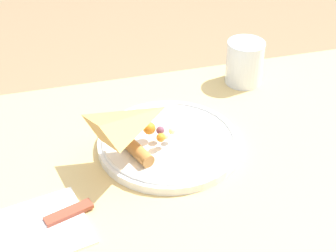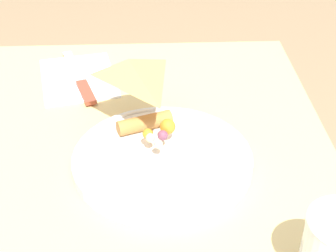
% 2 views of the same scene
% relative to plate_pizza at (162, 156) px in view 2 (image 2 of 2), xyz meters
% --- Properties ---
extents(plate_pizza, '(0.26, 0.26, 0.05)m').
position_rel_plate_pizza_xyz_m(plate_pizza, '(0.00, 0.00, 0.00)').
color(plate_pizza, white).
rests_on(plate_pizza, dining_table).
extents(napkin_folded, '(0.20, 0.17, 0.00)m').
position_rel_plate_pizza_xyz_m(napkin_folded, '(0.26, 0.15, -0.01)').
color(napkin_folded, white).
rests_on(napkin_folded, dining_table).
extents(butter_knife, '(0.21, 0.08, 0.01)m').
position_rel_plate_pizza_xyz_m(butter_knife, '(0.25, 0.14, -0.01)').
color(butter_knife, '#99422D').
rests_on(butter_knife, napkin_folded).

